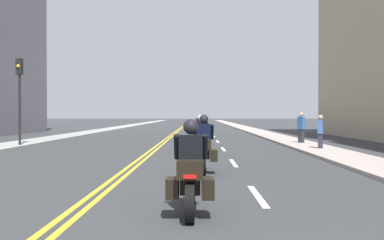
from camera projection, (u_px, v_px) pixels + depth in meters
The scene contains 15 objects.
ground_plane at pixel (179, 129), 48.90m from camera, with size 264.00×264.00×0.00m, color #323537.
sidewalk_left at pixel (112, 129), 49.00m from camera, with size 2.05×144.00×0.12m, color #919893.
sidewalk_right at pixel (247, 129), 48.80m from camera, with size 2.05×144.00×0.12m, color #A99C94.
centreline_yellow_inner at pixel (178, 129), 48.90m from camera, with size 0.12×132.00×0.01m, color yellow.
centreline_yellow_outer at pixel (180, 129), 48.90m from camera, with size 0.12×132.00×0.01m, color yellow.
lane_dashes_white at pixel (216, 139), 29.86m from camera, with size 0.14×56.40×0.01m.
motorcycle_0 at pixel (191, 176), 7.28m from camera, with size 0.76×2.18×1.57m.
motorcycle_1 at pixel (204, 149), 12.46m from camera, with size 0.77×2.15×1.65m.
motorcycle_2 at pixel (201, 138), 18.18m from camera, with size 0.76×2.22×1.63m.
motorcycle_3 at pixel (201, 134), 22.83m from camera, with size 0.76×2.16×1.59m.
motorcycle_4 at pixel (200, 130), 28.80m from camera, with size 0.77×2.13×1.58m.
motorcycle_5 at pixel (200, 127), 34.00m from camera, with size 0.77×2.22×1.63m.
traffic_light_near at pixel (19, 86), 22.10m from camera, with size 0.28×0.38×4.48m.
pedestrian_0 at pixel (320, 132), 19.88m from camera, with size 0.33×0.41×1.63m.
pedestrian_1 at pixel (301, 128), 23.84m from camera, with size 0.38×0.42×1.77m.
Camera 1 is at (2.07, -0.86, 1.65)m, focal length 41.00 mm.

